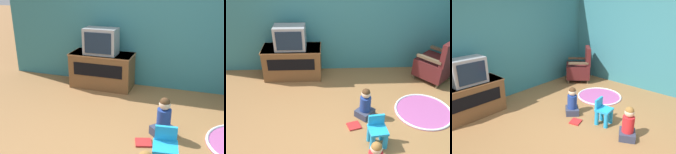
# 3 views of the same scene
# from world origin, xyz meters

# --- Properties ---
(ground_plane) EXTENTS (30.00, 30.00, 0.00)m
(ground_plane) POSITION_xyz_m (0.00, 0.00, 0.00)
(ground_plane) COLOR olive
(wall_back) EXTENTS (5.68, 0.12, 2.75)m
(wall_back) POSITION_xyz_m (-0.16, 2.19, 1.37)
(wall_back) COLOR teal
(wall_back) RESTS_ON ground_plane
(wall_right) EXTENTS (0.12, 5.25, 2.75)m
(wall_right) POSITION_xyz_m (2.62, -0.38, 1.37)
(wall_right) COLOR teal
(wall_right) RESTS_ON ground_plane
(tv_cabinet) EXTENTS (1.17, 0.53, 0.65)m
(tv_cabinet) POSITION_xyz_m (-0.90, 1.85, 0.34)
(tv_cabinet) COLOR brown
(tv_cabinet) RESTS_ON ground_plane
(television) EXTENTS (0.59, 0.35, 0.47)m
(television) POSITION_xyz_m (-0.90, 1.80, 0.89)
(television) COLOR #939399
(television) RESTS_ON tv_cabinet
(black_armchair) EXTENTS (0.85, 0.85, 0.92)m
(black_armchair) POSITION_xyz_m (1.98, 1.59, 0.35)
(black_armchair) COLOR brown
(black_armchair) RESTS_ON ground_plane
(yellow_kid_chair) EXTENTS (0.29, 0.28, 0.46)m
(yellow_kid_chair) POSITION_xyz_m (0.52, -0.13, 0.21)
(yellow_kid_chair) COLOR #1E99DB
(yellow_kid_chair) RESTS_ON ground_plane
(play_mat) EXTENTS (0.99, 0.99, 0.04)m
(play_mat) POSITION_xyz_m (1.46, 0.57, 0.01)
(play_mat) COLOR #A54C8C
(play_mat) RESTS_ON ground_plane
(child_watching_left) EXTENTS (0.37, 0.37, 0.54)m
(child_watching_left) POSITION_xyz_m (0.43, 0.51, 0.23)
(child_watching_left) COLOR #33384C
(child_watching_left) RESTS_ON ground_plane
(child_watching_center) EXTENTS (0.36, 0.35, 0.55)m
(child_watching_center) POSITION_xyz_m (0.40, -0.66, 0.24)
(child_watching_center) COLOR #33384C
(child_watching_center) RESTS_ON ground_plane
(book) EXTENTS (0.24, 0.23, 0.02)m
(book) POSITION_xyz_m (0.22, 0.25, 0.01)
(book) COLOR #B22323
(book) RESTS_ON ground_plane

